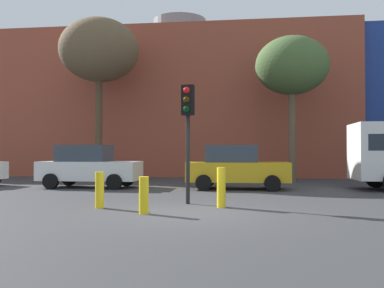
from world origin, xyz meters
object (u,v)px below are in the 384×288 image
object	(u,v)px
bare_tree_0	(99,51)
bollard_yellow_1	(144,195)
traffic_light_island	(188,116)
bollard_yellow_0	(100,190)
bollard_yellow_2	(221,187)
parked_car_2	(236,167)
parked_car_1	(89,166)
bare_tree_1	(292,67)

from	to	relation	value
bare_tree_0	bollard_yellow_1	xyz separation A→B (m)	(5.60, -12.48, -6.75)
traffic_light_island	bollard_yellow_1	xyz separation A→B (m)	(-0.80, -2.16, -2.14)
bollard_yellow_0	bollard_yellow_2	world-z (taller)	bollard_yellow_2
parked_car_2	bare_tree_0	xyz separation A→B (m)	(-7.73, 4.96, 6.30)
parked_car_2	traffic_light_island	size ratio (longest dim) A/B	1.19
parked_car_2	bare_tree_0	bearing A→B (deg)	147.30
parked_car_1	bollard_yellow_0	xyz separation A→B (m)	(2.81, -6.58, -0.42)
parked_car_1	bollard_yellow_1	bearing A→B (deg)	-60.34
parked_car_2	bare_tree_1	xyz separation A→B (m)	(2.82, 4.99, 5.15)
bollard_yellow_2	parked_car_1	bearing A→B (deg)	135.40
bare_tree_1	traffic_light_island	bearing A→B (deg)	-111.83
traffic_light_island	bollard_yellow_0	size ratio (longest dim) A/B	3.56
bollard_yellow_1	bollard_yellow_2	bearing A→B (deg)	38.88
bare_tree_1	bollard_yellow_2	bearing A→B (deg)	-105.76
bare_tree_1	bollard_yellow_0	world-z (taller)	bare_tree_1
traffic_light_island	bollard_yellow_0	distance (m)	3.33
traffic_light_island	bollard_yellow_2	world-z (taller)	traffic_light_island
traffic_light_island	bare_tree_0	distance (m)	12.99
bollard_yellow_2	traffic_light_island	bearing A→B (deg)	146.86
bare_tree_1	parked_car_2	bearing A→B (deg)	-119.50
traffic_light_island	bollard_yellow_0	xyz separation A→B (m)	(-2.27, -1.22, -2.11)
parked_car_1	bare_tree_0	world-z (taller)	bare_tree_0
bare_tree_0	bare_tree_1	distance (m)	10.61
parked_car_2	bollard_yellow_0	bearing A→B (deg)	-118.66
traffic_light_island	parked_car_2	bearing A→B (deg)	172.63
parked_car_2	bollard_yellow_1	size ratio (longest dim) A/B	4.57
bare_tree_1	bollard_yellow_0	xyz separation A→B (m)	(-6.42, -11.56, -5.56)
parked_car_1	parked_car_2	distance (m)	6.41
parked_car_2	bollard_yellow_2	size ratio (longest dim) A/B	3.79
parked_car_1	bollard_yellow_0	distance (m)	7.17
traffic_light_island	bare_tree_1	distance (m)	11.67
parked_car_1	traffic_light_island	size ratio (longest dim) A/B	1.21
parked_car_1	bollard_yellow_1	xyz separation A→B (m)	(4.28, -7.51, -0.46)
bare_tree_0	parked_car_2	bearing A→B (deg)	-32.70
bollard_yellow_1	bollard_yellow_2	size ratio (longest dim) A/B	0.83
parked_car_1	traffic_light_island	bearing A→B (deg)	-46.51
parked_car_2	bare_tree_0	size ratio (longest dim) A/B	0.47
parked_car_1	traffic_light_island	distance (m)	7.57
traffic_light_island	bare_tree_0	world-z (taller)	bare_tree_0
bare_tree_1	bollard_yellow_2	distance (m)	12.70
bare_tree_1	bollard_yellow_0	size ratio (longest dim) A/B	7.72
bare_tree_0	bollard_yellow_1	world-z (taller)	bare_tree_0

